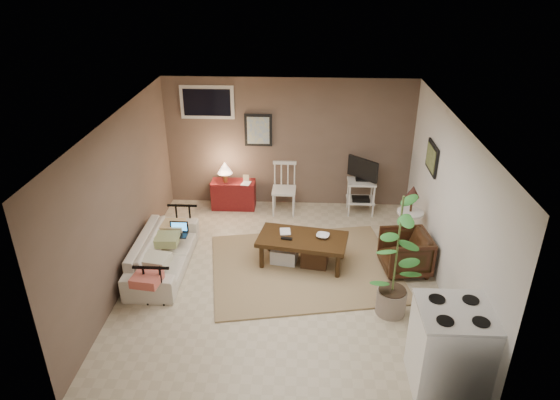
# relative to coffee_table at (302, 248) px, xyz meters

# --- Properties ---
(floor) EXTENTS (5.00, 5.00, 0.00)m
(floor) POSITION_rel_coffee_table_xyz_m (-0.28, -0.36, -0.28)
(floor) COLOR #C1B293
(floor) RESTS_ON ground
(art_back) EXTENTS (0.50, 0.03, 0.60)m
(art_back) POSITION_rel_coffee_table_xyz_m (-0.83, 2.12, 1.17)
(art_back) COLOR black
(art_right) EXTENTS (0.03, 0.60, 0.45)m
(art_right) POSITION_rel_coffee_table_xyz_m (1.95, 0.69, 1.24)
(art_right) COLOR black
(window) EXTENTS (0.96, 0.03, 0.60)m
(window) POSITION_rel_coffee_table_xyz_m (-1.73, 2.12, 1.67)
(window) COLOR silver
(rug) EXTENTS (3.11, 2.67, 0.03)m
(rug) POSITION_rel_coffee_table_xyz_m (0.05, -0.11, -0.27)
(rug) COLOR #9B895A
(rug) RESTS_ON floor
(coffee_table) EXTENTS (1.42, 0.90, 0.50)m
(coffee_table) POSITION_rel_coffee_table_xyz_m (0.00, 0.00, 0.00)
(coffee_table) COLOR #39250F
(coffee_table) RESTS_ON floor
(sofa) EXTENTS (0.54, 1.85, 0.72)m
(sofa) POSITION_rel_coffee_table_xyz_m (-2.08, -0.20, 0.08)
(sofa) COLOR beige
(sofa) RESTS_ON floor
(sofa_pillows) EXTENTS (0.36, 1.76, 0.12)m
(sofa_pillows) POSITION_rel_coffee_table_xyz_m (-2.03, -0.42, 0.17)
(sofa_pillows) COLOR beige
(sofa_pillows) RESTS_ON sofa
(sofa_end_rails) EXTENTS (0.50, 1.85, 0.62)m
(sofa_end_rails) POSITION_rel_coffee_table_xyz_m (-1.97, -0.20, 0.03)
(sofa_end_rails) COLOR black
(sofa_end_rails) RESTS_ON floor
(laptop) EXTENTS (0.28, 0.21, 0.19)m
(laptop) POSITION_rel_coffee_table_xyz_m (-1.90, 0.12, 0.19)
(laptop) COLOR black
(laptop) RESTS_ON sofa
(red_console) EXTENTS (0.80, 0.36, 0.93)m
(red_console) POSITION_rel_coffee_table_xyz_m (-1.30, 1.87, 0.04)
(red_console) COLOR maroon
(red_console) RESTS_ON floor
(spindle_chair) EXTENTS (0.43, 0.43, 0.94)m
(spindle_chair) POSITION_rel_coffee_table_xyz_m (-0.34, 1.75, 0.16)
(spindle_chair) COLOR silver
(spindle_chair) RESTS_ON floor
(tv_stand) EXTENTS (0.50, 0.46, 1.06)m
(tv_stand) POSITION_rel_coffee_table_xyz_m (1.06, 1.79, 0.28)
(tv_stand) COLOR silver
(tv_stand) RESTS_ON floor
(side_table) EXTENTS (0.42, 0.42, 1.11)m
(side_table) POSITION_rel_coffee_table_xyz_m (1.70, 0.56, 0.41)
(side_table) COLOR silver
(side_table) RESTS_ON floor
(armchair) EXTENTS (0.70, 0.74, 0.68)m
(armchair) POSITION_rel_coffee_table_xyz_m (1.54, -0.09, 0.06)
(armchair) COLOR black
(armchair) RESTS_ON floor
(potted_plant) EXTENTS (0.44, 0.44, 1.74)m
(potted_plant) POSITION_rel_coffee_table_xyz_m (1.19, -1.10, 0.65)
(potted_plant) COLOR gray
(potted_plant) RESTS_ON floor
(stove) EXTENTS (0.79, 0.73, 1.03)m
(stove) POSITION_rel_coffee_table_xyz_m (1.61, -2.33, 0.23)
(stove) COLOR white
(stove) RESTS_ON floor
(bowl) EXTENTS (0.20, 0.09, 0.19)m
(bowl) POSITION_rel_coffee_table_xyz_m (0.31, 0.02, 0.29)
(bowl) COLOR #39250F
(bowl) RESTS_ON coffee_table
(book_table) EXTENTS (0.16, 0.03, 0.22)m
(book_table) POSITION_rel_coffee_table_xyz_m (-0.34, 0.14, 0.30)
(book_table) COLOR #39250F
(book_table) RESTS_ON coffee_table
(book_console) EXTENTS (0.15, 0.05, 0.20)m
(book_console) POSITION_rel_coffee_table_xyz_m (-1.11, 1.78, 0.36)
(book_console) COLOR #39250F
(book_console) RESTS_ON red_console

